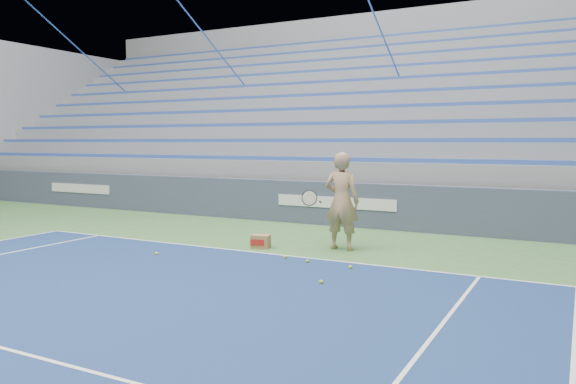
% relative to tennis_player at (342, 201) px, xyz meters
% --- Properties ---
extents(sponsor_barrier, '(30.00, 0.32, 1.10)m').
position_rel_tennis_player_xyz_m(sponsor_barrier, '(-1.32, 2.91, -0.41)').
color(sponsor_barrier, '#3D455D').
rests_on(sponsor_barrier, ground).
extents(bleachers, '(31.00, 9.15, 7.30)m').
position_rel_tennis_player_xyz_m(bleachers, '(-1.32, 8.63, 1.39)').
color(bleachers, gray).
rests_on(bleachers, ground).
extents(tennis_player, '(0.96, 0.85, 1.92)m').
position_rel_tennis_player_xyz_m(tennis_player, '(0.00, 0.00, 0.00)').
color(tennis_player, tan).
rests_on(tennis_player, ground).
extents(ball_box, '(0.41, 0.36, 0.27)m').
position_rel_tennis_player_xyz_m(ball_box, '(-1.48, -0.61, -0.83)').
color(ball_box, olive).
rests_on(ball_box, ground).
extents(tennis_ball_0, '(0.07, 0.07, 0.07)m').
position_rel_tennis_player_xyz_m(tennis_ball_0, '(0.77, -2.65, -0.93)').
color(tennis_ball_0, '#B1D02A').
rests_on(tennis_ball_0, ground).
extents(tennis_ball_1, '(0.07, 0.07, 0.07)m').
position_rel_tennis_player_xyz_m(tennis_ball_1, '(-2.83, -2.16, -0.93)').
color(tennis_ball_1, '#B1D02A').
rests_on(tennis_ball_1, ground).
extents(tennis_ball_2, '(0.07, 0.07, 0.07)m').
position_rel_tennis_player_xyz_m(tennis_ball_2, '(-0.04, -1.43, -0.93)').
color(tennis_ball_2, '#B1D02A').
rests_on(tennis_ball_2, ground).
extents(tennis_ball_3, '(0.07, 0.07, 0.07)m').
position_rel_tennis_player_xyz_m(tennis_ball_3, '(-0.56, -1.31, -0.93)').
color(tennis_ball_3, '#B1D02A').
rests_on(tennis_ball_3, ground).
extents(tennis_ball_4, '(0.07, 0.07, 0.07)m').
position_rel_tennis_player_xyz_m(tennis_ball_4, '(0.79, -1.52, -0.93)').
color(tennis_ball_4, '#B1D02A').
rests_on(tennis_ball_4, ground).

